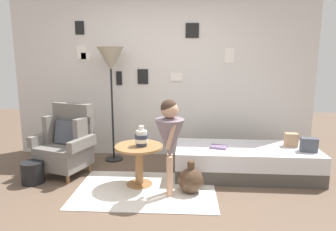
# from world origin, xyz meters

# --- Properties ---
(ground_plane) EXTENTS (12.00, 12.00, 0.00)m
(ground_plane) POSITION_xyz_m (0.00, 0.00, 0.00)
(ground_plane) COLOR brown
(gallery_wall) EXTENTS (4.80, 0.12, 2.60)m
(gallery_wall) POSITION_xyz_m (-0.00, 1.95, 1.30)
(gallery_wall) COLOR silver
(gallery_wall) RESTS_ON ground
(rug) EXTENTS (1.70, 1.14, 0.01)m
(rug) POSITION_xyz_m (-0.10, 0.50, 0.01)
(rug) COLOR silver
(rug) RESTS_ON ground
(armchair) EXTENTS (0.87, 0.76, 0.97)m
(armchair) POSITION_xyz_m (-1.26, 1.01, 0.44)
(armchair) COLOR olive
(armchair) RESTS_ON ground
(daybed) EXTENTS (1.91, 0.83, 0.40)m
(daybed) POSITION_xyz_m (1.21, 1.06, 0.20)
(daybed) COLOR #4C4742
(daybed) RESTS_ON ground
(pillow_head) EXTENTS (0.21, 0.14, 0.18)m
(pillow_head) POSITION_xyz_m (1.98, 0.91, 0.49)
(pillow_head) COLOR #474C56
(pillow_head) RESTS_ON daybed
(pillow_mid) EXTENTS (0.17, 0.13, 0.18)m
(pillow_mid) POSITION_xyz_m (1.83, 1.15, 0.49)
(pillow_mid) COLOR tan
(pillow_mid) RESTS_ON daybed
(side_table) EXTENTS (0.60, 0.60, 0.52)m
(side_table) POSITION_xyz_m (-0.20, 0.65, 0.38)
(side_table) COLOR #9E7042
(side_table) RESTS_ON ground
(vase_striped) EXTENTS (0.17, 0.17, 0.25)m
(vase_striped) POSITION_xyz_m (-0.16, 0.63, 0.63)
(vase_striped) COLOR #2D384C
(vase_striped) RESTS_ON side_table
(floor_lamp) EXTENTS (0.40, 0.40, 1.75)m
(floor_lamp) POSITION_xyz_m (-0.75, 1.59, 1.52)
(floor_lamp) COLOR black
(floor_lamp) RESTS_ON ground
(person_child) EXTENTS (0.34, 0.34, 1.15)m
(person_child) POSITION_xyz_m (0.20, 0.39, 0.73)
(person_child) COLOR tan
(person_child) RESTS_ON ground
(book_on_daybed) EXTENTS (0.26, 0.22, 0.03)m
(book_on_daybed) POSITION_xyz_m (0.83, 1.01, 0.42)
(book_on_daybed) COLOR slate
(book_on_daybed) RESTS_ON daybed
(demijohn_near) EXTENTS (0.31, 0.31, 0.39)m
(demijohn_near) POSITION_xyz_m (0.45, 0.47, 0.16)
(demijohn_near) COLOR #473323
(demijohn_near) RESTS_ON ground
(magazine_basket) EXTENTS (0.28, 0.28, 0.28)m
(magazine_basket) POSITION_xyz_m (-1.59, 0.63, 0.14)
(magazine_basket) COLOR black
(magazine_basket) RESTS_ON ground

